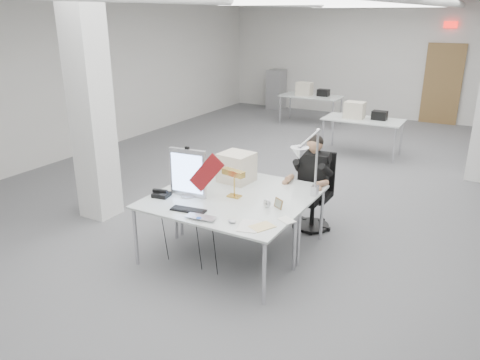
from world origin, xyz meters
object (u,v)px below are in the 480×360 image
at_px(desk_phone, 162,195).
at_px(monitor, 188,173).
at_px(laptop, 199,219).
at_px(desk_main, 213,209).
at_px(seated_person, 313,167).
at_px(office_chair, 314,188).
at_px(bankers_lamp, 234,182).
at_px(architect_lamp, 309,167).
at_px(beige_monitor, 237,167).

bearing_deg(desk_phone, monitor, 23.83).
bearing_deg(laptop, desk_main, 89.88).
distance_m(desk_main, seated_person, 1.65).
xyz_separation_m(desk_main, monitor, (-0.46, 0.18, 0.30)).
bearing_deg(office_chair, laptop, -110.99).
relative_size(seated_person, desk_phone, 4.16).
bearing_deg(seated_person, bankers_lamp, -122.05).
relative_size(desk_main, office_chair, 1.52).
bearing_deg(monitor, seated_person, 46.01).
distance_m(office_chair, bankers_lamp, 1.34).
distance_m(monitor, architect_lamp, 1.42).
distance_m(office_chair, seated_person, 0.31).
bearing_deg(architect_lamp, office_chair, 110.51).
height_order(office_chair, beige_monitor, office_chair).
height_order(office_chair, architect_lamp, architect_lamp).
height_order(laptop, architect_lamp, architect_lamp).
height_order(bankers_lamp, architect_lamp, architect_lamp).
xyz_separation_m(office_chair, desk_phone, (-1.34, -1.58, 0.19)).
relative_size(office_chair, bankers_lamp, 3.22).
distance_m(laptop, desk_phone, 0.85).
height_order(office_chair, laptop, office_chair).
distance_m(desk_main, beige_monitor, 0.97).
distance_m(beige_monitor, architect_lamp, 1.12).
bearing_deg(desk_main, monitor, 158.74).
relative_size(desk_phone, beige_monitor, 0.48).
relative_size(office_chair, beige_monitor, 2.95).
distance_m(desk_main, bankers_lamp, 0.46).
bearing_deg(desk_phone, seated_person, 39.36).
bearing_deg(desk_main, architect_lamp, 39.19).
bearing_deg(monitor, architect_lamp, 15.73).
xyz_separation_m(seated_person, bankers_lamp, (-0.58, -1.11, 0.04)).
bearing_deg(monitor, laptop, -52.35).
bearing_deg(desk_main, bankers_lamp, 85.85).
bearing_deg(bankers_lamp, seated_person, 75.12).
xyz_separation_m(laptop, bankers_lamp, (-0.01, 0.77, 0.17)).
xyz_separation_m(office_chair, seated_person, (0.00, -0.05, 0.31)).
distance_m(desk_main, office_chair, 1.70).
bearing_deg(beige_monitor, desk_phone, -113.68).
relative_size(monitor, bankers_lamp, 1.59).
distance_m(office_chair, beige_monitor, 1.12).
bearing_deg(office_chair, bankers_lamp, -121.03).
xyz_separation_m(desk_main, laptop, (0.04, -0.35, 0.03)).
xyz_separation_m(bankers_lamp, beige_monitor, (-0.25, 0.50, 0.01)).
bearing_deg(seated_person, beige_monitor, -148.20).
bearing_deg(seated_person, monitor, -133.05).
xyz_separation_m(bankers_lamp, architect_lamp, (0.82, 0.27, 0.25)).
xyz_separation_m(office_chair, monitor, (-1.07, -1.40, 0.46)).
distance_m(seated_person, bankers_lamp, 1.25).
relative_size(desk_main, seated_person, 2.27).
bearing_deg(laptop, monitor, 126.89).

